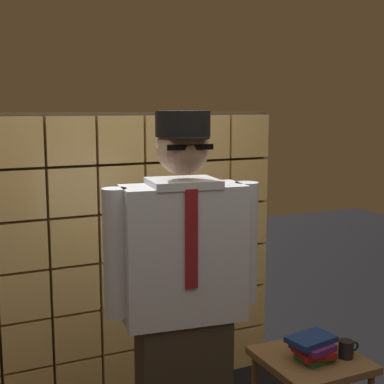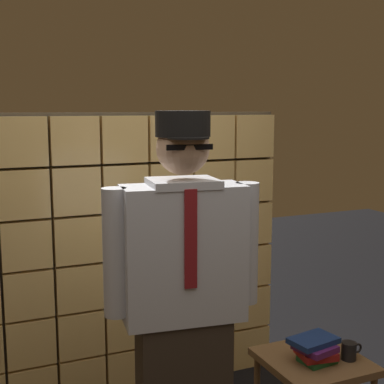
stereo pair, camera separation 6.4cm
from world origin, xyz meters
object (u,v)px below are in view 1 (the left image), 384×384
standing_person (183,303)px  coffee_mug (346,349)px  side_table (311,369)px  book_stack (313,348)px

standing_person → coffee_mug: 1.02m
coffee_mug → standing_person: bearing=177.0°
side_table → coffee_mug: 0.22m
standing_person → book_stack: (0.75, 0.00, -0.37)m
side_table → standing_person: bearing=-177.3°
standing_person → side_table: 0.93m
standing_person → side_table: bearing=10.1°
side_table → book_stack: size_ratio=1.95×
book_stack → coffee_mug: 0.19m
standing_person → book_stack: 0.84m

